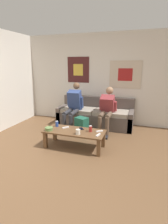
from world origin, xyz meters
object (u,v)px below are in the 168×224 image
object	(u,v)px
coffee_table	(74,133)
drink_can_red	(90,129)
person_seated_teen	(107,108)
person_seated_adult	(73,105)
drink_can_blue	(57,124)
couch	(95,116)
cell_phone	(81,129)
pillar_candle	(78,132)
game_controller_far_center	(98,135)
game_controller_near_left	(66,127)
ceramic_bowl	(49,129)
game_controller_near_right	(100,131)
backpack	(81,127)

from	to	relation	value
coffee_table	drink_can_red	bearing A→B (deg)	9.44
person_seated_teen	person_seated_adult	bearing A→B (deg)	-177.21
drink_can_blue	drink_can_red	size ratio (longest dim) A/B	1.00
couch	person_seated_teen	bearing A→B (deg)	-40.48
drink_can_red	cell_phone	size ratio (longest dim) A/B	0.85
person_seated_teen	pillar_candle	size ratio (longest dim) A/B	9.81
game_controller_far_center	cell_phone	distance (m)	0.49
game_controller_near_left	cell_phone	size ratio (longest dim) A/B	0.89
person_seated_teen	pillar_candle	world-z (taller)	person_seated_teen
drink_can_blue	cell_phone	distance (m)	0.57
ceramic_bowl	pillar_candle	distance (m)	0.65
game_controller_far_center	cell_phone	bearing A→B (deg)	150.47
couch	ceramic_bowl	size ratio (longest dim) A/B	12.48
drink_can_blue	game_controller_near_right	distance (m)	0.97
coffee_table	drink_can_blue	distance (m)	0.49
person_seated_teen	ceramic_bowl	size ratio (longest dim) A/B	6.67
couch	game_controller_far_center	distance (m)	1.67
backpack	game_controller_near_left	size ratio (longest dim) A/B	3.47
pillar_candle	cell_phone	bearing A→B (deg)	96.41
game_controller_near_left	person_seated_adult	bearing A→B (deg)	102.22
person_seated_adult	game_controller_far_center	xyz separation A→B (m)	(0.99, -1.21, -0.27)
drink_can_red	person_seated_teen	bearing A→B (deg)	83.90
cell_phone	ceramic_bowl	bearing A→B (deg)	-155.31
couch	game_controller_near_left	xyz separation A→B (m)	(-0.29, -1.41, 0.11)
couch	game_controller_near_right	bearing A→B (deg)	-71.94
drink_can_blue	game_controller_near_left	bearing A→B (deg)	-6.81
drink_can_blue	cell_phone	bearing A→B (deg)	2.95
drink_can_blue	game_controller_near_left	size ratio (longest dim) A/B	0.96
game_controller_near_right	game_controller_far_center	bearing A→B (deg)	-83.89
backpack	pillar_candle	xyz separation A→B (m)	(0.22, -0.83, 0.21)
person_seated_teen	game_controller_far_center	bearing A→B (deg)	-86.28
couch	drink_can_red	distance (m)	1.48
backpack	game_controller_near_right	size ratio (longest dim) A/B	3.36
coffee_table	person_seated_adult	bearing A→B (deg)	112.46
ceramic_bowl	game_controller_far_center	world-z (taller)	ceramic_bowl
game_controller_near_left	person_seated_teen	bearing A→B (deg)	57.37
drink_can_red	game_controller_far_center	size ratio (longest dim) A/B	0.84
backpack	person_seated_teen	bearing A→B (deg)	42.68
couch	drink_can_blue	distance (m)	1.48
person_seated_teen	cell_phone	distance (m)	1.10
backpack	pillar_candle	world-z (taller)	pillar_candle
game_controller_near_left	game_controller_far_center	bearing A→B (deg)	-13.62
drink_can_red	game_controller_near_right	distance (m)	0.19
drink_can_blue	game_controller_far_center	bearing A→B (deg)	-12.13
person_seated_adult	person_seated_teen	world-z (taller)	person_seated_adult
couch	drink_can_blue	world-z (taller)	couch
backpack	ceramic_bowl	distance (m)	0.94
coffee_table	ceramic_bowl	world-z (taller)	ceramic_bowl
drink_can_blue	game_controller_far_center	world-z (taller)	drink_can_blue
couch	coffee_table	world-z (taller)	couch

